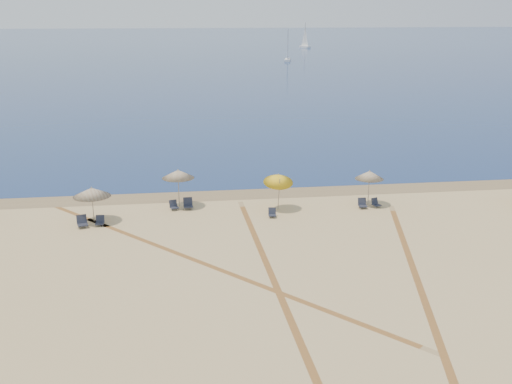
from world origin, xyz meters
TOP-DOWN VIEW (x-y plane):
  - ocean at (0.00, 225.00)m, footprint 500.00×500.00m
  - wet_sand at (0.00, 24.00)m, footprint 500.00×500.00m
  - umbrella_1 at (-10.42, 19.22)m, footprint 2.34×2.34m
  - umbrella_2 at (-5.05, 21.58)m, footprint 2.17×2.17m
  - umbrella_3 at (1.49, 20.01)m, footprint 1.97×2.05m
  - umbrella_4 at (7.76, 20.23)m, footprint 1.94×1.94m
  - chair_2 at (-11.01, 18.32)m, footprint 0.78×0.85m
  - chair_3 at (-9.96, 18.46)m, footprint 0.56×0.64m
  - chair_4 at (-5.41, 20.99)m, footprint 0.69×0.74m
  - chair_5 at (-4.46, 21.06)m, footprint 0.64×0.74m
  - chair_6 at (0.87, 18.62)m, footprint 0.54×0.62m
  - chair_7 at (7.19, 19.66)m, footprint 0.59×0.68m
  - chair_8 at (8.15, 19.75)m, footprint 0.67×0.72m
  - sailboat_1 at (40.33, 193.68)m, footprint 3.09×5.83m
  - sailboat_2 at (24.14, 139.03)m, footprint 2.57×5.46m
  - tire_tracks at (0.27, 8.56)m, footprint 47.54×44.34m

SIDE VIEW (x-z plane):
  - tire_tracks at x=0.27m, z-range 0.00..0.00m
  - wet_sand at x=0.00m, z-range 0.00..0.00m
  - ocean at x=0.00m, z-range 0.01..0.01m
  - chair_6 at x=0.87m, z-range -0.04..0.55m
  - chair_8 at x=8.15m, z-range -0.04..0.56m
  - chair_4 at x=-5.41m, z-range -0.04..0.59m
  - chair_3 at x=-9.96m, z-range -0.04..0.59m
  - chair_7 at x=7.19m, z-range -0.04..0.62m
  - chair_2 at x=-11.01m, z-range -0.04..0.69m
  - chair_5 at x=-4.46m, z-range -0.04..0.69m
  - umbrella_1 at x=-10.42m, z-range 0.80..3.08m
  - umbrella_4 at x=7.76m, z-range 0.89..3.36m
  - umbrella_3 at x=1.49m, z-range 0.81..3.52m
  - umbrella_2 at x=-5.05m, z-range 0.97..3.60m
  - sailboat_2 at x=24.14m, z-range -1.56..6.32m
  - sailboat_1 at x=40.33m, z-range -1.67..6.77m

